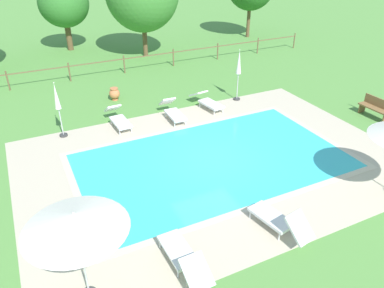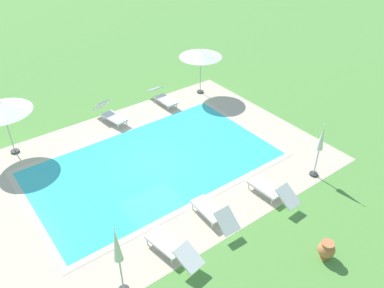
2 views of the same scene
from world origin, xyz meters
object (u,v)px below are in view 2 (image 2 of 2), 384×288
Objects in this scene: sun_lounger_north_mid at (162,97)px; patio_umbrella_open_foreground at (1,107)px; sun_lounger_south_mid at (110,114)px; patio_umbrella_closed_row_mid_west at (321,143)px; sun_lounger_north_far at (213,213)px; sun_lounger_north_near_steps at (172,247)px; terracotta_urn_near_fence at (326,250)px; sun_lounger_north_end at (271,190)px; patio_umbrella_open_by_bench at (201,53)px; patio_umbrella_closed_row_west at (118,251)px.

patio_umbrella_open_foreground is (7.32, -0.14, 1.80)m from sun_lounger_north_mid.
sun_lounger_south_mid is 9.51m from patio_umbrella_closed_row_mid_west.
sun_lounger_north_mid is 8.52m from sun_lounger_north_far.
terracotta_urn_near_fence is at bearing 141.99° from sun_lounger_north_near_steps.
sun_lounger_north_mid is at bearing -95.62° from sun_lounger_north_end.
sun_lounger_north_near_steps is 1.06× the size of sun_lounger_north_far.
sun_lounger_north_far is 1.00× the size of sun_lounger_south_mid.
patio_umbrella_open_by_bench is at bearing -95.56° from patio_umbrella_closed_row_mid_west.
sun_lounger_north_end reaches higher than terracotta_urn_near_fence.
sun_lounger_north_mid is 0.85× the size of patio_umbrella_open_by_bench.
patio_umbrella_closed_row_mid_west is (-8.38, -0.14, -0.18)m from patio_umbrella_closed_row_west.
sun_lounger_north_near_steps is at bearing -0.11° from sun_lounger_north_end.
terracotta_urn_near_fence is at bearing 71.13° from patio_umbrella_open_by_bench.
sun_lounger_north_end is 2.92m from terracotta_urn_near_fence.
sun_lounger_north_far is 4.83m from patio_umbrella_closed_row_mid_west.
sun_lounger_north_near_steps is at bearing 47.56° from patio_umbrella_open_by_bench.
sun_lounger_north_near_steps is 1.96m from sun_lounger_north_far.
sun_lounger_south_mid is at bearing -75.74° from sun_lounger_north_end.
sun_lounger_south_mid is 0.83× the size of patio_umbrella_open_by_bench.
sun_lounger_north_end is at bearing 127.71° from patio_umbrella_open_foreground.
sun_lounger_north_far is 3.98m from patio_umbrella_closed_row_west.
patio_umbrella_open_by_bench is at bearing -137.81° from patio_umbrella_closed_row_west.
patio_umbrella_closed_row_mid_west is at bearing 177.72° from sun_lounger_north_end.
patio_umbrella_open_foreground is 12.26m from patio_umbrella_closed_row_mid_west.
sun_lounger_north_mid is at bearing -129.05° from patio_umbrella_closed_row_west.
sun_lounger_south_mid is at bearing -91.97° from sun_lounger_north_far.
sun_lounger_north_mid reaches higher than terracotta_urn_near_fence.
sun_lounger_north_far is 0.83× the size of patio_umbrella_open_by_bench.
sun_lounger_north_near_steps is 1.05× the size of sun_lounger_north_end.
patio_umbrella_open_foreground is 8.66m from patio_umbrella_closed_row_west.
patio_umbrella_open_foreground reaches higher than sun_lounger_south_mid.
patio_umbrella_closed_row_west is at bearing 2.14° from sun_lounger_north_end.
sun_lounger_north_end is at bearing 104.26° from sun_lounger_south_mid.
sun_lounger_north_near_steps is 8.87m from patio_umbrella_open_foreground.
patio_umbrella_open_foreground is 12.82m from terracotta_urn_near_fence.
patio_umbrella_closed_row_mid_west reaches higher than sun_lounger_south_mid.
patio_umbrella_closed_row_mid_west is 4.19m from terracotta_urn_near_fence.
patio_umbrella_closed_row_mid_west reaches higher than sun_lounger_north_far.
sun_lounger_north_end is 3.22× the size of terracotta_urn_near_fence.
sun_lounger_north_near_steps is 1.06× the size of sun_lounger_south_mid.
sun_lounger_north_end is at bearing 84.38° from sun_lounger_north_mid.
sun_lounger_north_mid is at bearing -179.89° from sun_lounger_south_mid.
patio_umbrella_closed_row_west reaches higher than terracotta_urn_near_fence.
sun_lounger_south_mid is at bearing -115.11° from patio_umbrella_closed_row_west.
patio_umbrella_open_by_bench reaches higher than patio_umbrella_closed_row_mid_west.
patio_umbrella_closed_row_west reaches higher than sun_lounger_north_far.
sun_lounger_north_near_steps is at bearing -0.87° from patio_umbrella_closed_row_mid_west.
patio_umbrella_closed_row_mid_west is (-4.40, 8.35, 1.12)m from sun_lounger_south_mid.
terracotta_urn_near_fence is at bearing 77.29° from sun_lounger_north_end.
sun_lounger_north_far reaches higher than terracotta_urn_near_fence.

